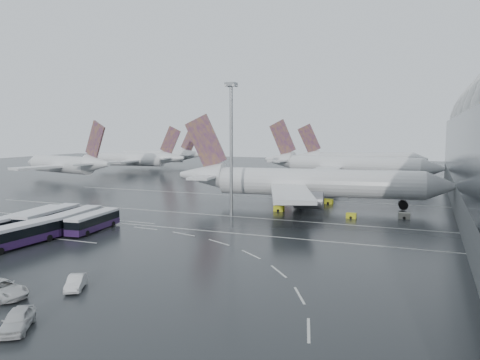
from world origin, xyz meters
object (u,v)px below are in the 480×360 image
at_px(bus_row_near_c, 74,220).
at_px(gse_cart_belly_a, 351,216).
at_px(van_curve_a, 1,289).
at_px(van_curve_b, 17,320).
at_px(airliner_gate_c, 359,160).
at_px(floodlight_mast, 231,133).
at_px(bus_row_near_a, 35,217).
at_px(bus_row_near_d, 94,221).
at_px(jet_remote_west, 67,165).
at_px(bus_row_near_b, 48,218).
at_px(airliner_main, 305,183).
at_px(jet_remote_far, 160,156).
at_px(van_curve_c, 76,282).
at_px(gse_cart_belly_d, 404,216).
at_px(bus_row_far_c, 18,235).
at_px(jet_remote_mid, 138,159).
at_px(gse_cart_belly_c, 279,209).
at_px(airliner_gate_b, 344,166).
at_px(gse_cart_belly_e, 328,201).

xyz_separation_m(bus_row_near_c, gse_cart_belly_a, (42.04, 28.44, -1.27)).
distance_m(van_curve_a, van_curve_b, 9.40).
height_order(airliner_gate_c, floodlight_mast, floodlight_mast).
height_order(bus_row_near_a, bus_row_near_d, bus_row_near_d).
xyz_separation_m(jet_remote_west, bus_row_near_b, (55.18, -65.48, -3.31)).
distance_m(airliner_main, bus_row_near_d, 46.89).
xyz_separation_m(jet_remote_far, gse_cart_belly_a, (103.89, -99.35, -4.35)).
height_order(airliner_gate_c, bus_row_near_d, airliner_gate_c).
relative_size(jet_remote_far, bus_row_near_b, 3.00).
height_order(airliner_main, bus_row_near_b, airliner_main).
xyz_separation_m(bus_row_near_b, bus_row_near_c, (4.44, 1.23, -0.11)).
height_order(van_curve_a, van_curve_c, van_curve_a).
xyz_separation_m(bus_row_near_d, gse_cart_belly_d, (48.01, 31.06, -1.08)).
bearing_deg(bus_row_far_c, bus_row_near_c, 4.96).
distance_m(jet_remote_mid, van_curve_a, 151.08).
bearing_deg(floodlight_mast, jet_remote_far, 127.71).
height_order(jet_remote_west, van_curve_c, jet_remote_west).
bearing_deg(gse_cart_belly_a, gse_cart_belly_d, 18.74).
height_order(bus_row_near_d, gse_cart_belly_a, bus_row_near_d).
distance_m(bus_row_near_b, gse_cart_belly_a, 55.15).
bearing_deg(airliner_main, bus_row_near_c, -134.65).
bearing_deg(jet_remote_mid, bus_row_near_a, 109.53).
bearing_deg(gse_cart_belly_c, jet_remote_mid, 139.20).
bearing_deg(gse_cart_belly_c, jet_remote_west, 158.85).
xyz_separation_m(jet_remote_mid, floodlight_mast, (76.80, -80.79, 11.56)).
height_order(jet_remote_far, gse_cart_belly_d, jet_remote_far).
distance_m(bus_row_near_c, van_curve_a, 32.66).
relative_size(van_curve_a, van_curve_b, 1.23).
relative_size(airliner_main, airliner_gate_b, 1.02).
bearing_deg(gse_cart_belly_a, bus_row_near_b, -147.45).
relative_size(airliner_gate_c, bus_row_near_a, 4.24).
xyz_separation_m(van_curve_c, gse_cart_belly_e, (13.31, 68.44, -0.18)).
distance_m(jet_remote_mid, bus_row_near_b, 117.42).
relative_size(bus_row_near_c, van_curve_c, 3.00).
height_order(airliner_gate_b, gse_cart_belly_c, airliner_gate_b).
distance_m(jet_remote_far, bus_row_near_c, 142.00).
xyz_separation_m(airliner_gate_b, floodlight_mast, (-10.24, -71.44, 11.19)).
bearing_deg(van_curve_a, jet_remote_far, 34.32).
relative_size(bus_row_near_a, van_curve_c, 2.80).
height_order(van_curve_c, gse_cart_belly_a, van_curve_c).
relative_size(airliner_main, gse_cart_belly_e, 29.83).
distance_m(jet_remote_west, van_curve_c, 119.47).
distance_m(bus_row_near_d, gse_cart_belly_c, 38.11).
xyz_separation_m(airliner_gate_c, jet_remote_mid, (-86.46, -30.92, -0.08)).
relative_size(bus_row_near_a, bus_row_far_c, 0.93).
relative_size(bus_row_near_c, van_curve_b, 2.61).
bearing_deg(floodlight_mast, bus_row_far_c, -118.01).
bearing_deg(airliner_gate_c, van_curve_c, -115.40).
relative_size(bus_row_near_a, van_curve_a, 1.97).
bearing_deg(floodlight_mast, bus_row_near_c, -130.43).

